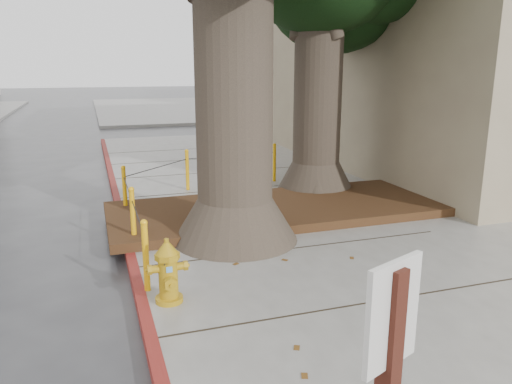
% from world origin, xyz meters
% --- Properties ---
extents(ground, '(140.00, 140.00, 0.00)m').
position_xyz_m(ground, '(0.00, 0.00, 0.00)').
color(ground, '#28282B').
rests_on(ground, ground).
extents(sidewalk_far, '(16.00, 20.00, 0.15)m').
position_xyz_m(sidewalk_far, '(6.00, 30.00, 0.07)').
color(sidewalk_far, slate).
rests_on(sidewalk_far, ground).
extents(curb_red, '(0.14, 26.00, 0.16)m').
position_xyz_m(curb_red, '(-2.00, 2.50, 0.07)').
color(curb_red, maroon).
rests_on(curb_red, ground).
extents(planter_bed, '(6.40, 2.60, 0.16)m').
position_xyz_m(planter_bed, '(0.90, 3.90, 0.23)').
color(planter_bed, black).
rests_on(planter_bed, sidewalk_main).
extents(building_side_white, '(10.00, 10.00, 9.00)m').
position_xyz_m(building_side_white, '(16.00, 26.00, 4.50)').
color(building_side_white, silver).
rests_on(building_side_white, ground).
extents(building_side_grey, '(12.00, 14.00, 12.00)m').
position_xyz_m(building_side_grey, '(22.00, 32.00, 6.00)').
color(building_side_grey, slate).
rests_on(building_side_grey, ground).
extents(bollard_ring, '(3.79, 5.39, 0.95)m').
position_xyz_m(bollard_ring, '(-0.87, 4.38, 0.66)').
color(bollard_ring, '#FCAF0E').
rests_on(bollard_ring, sidewalk_main).
extents(fire_hydrant, '(0.42, 0.37, 0.80)m').
position_xyz_m(fire_hydrant, '(-1.69, 0.79, 0.54)').
color(fire_hydrant, '#C09113').
rests_on(fire_hydrant, sidewalk_main).
extents(car_silver, '(3.94, 1.78, 1.31)m').
position_xyz_m(car_silver, '(6.06, 17.16, 0.66)').
color(car_silver, '#9F9EA3').
rests_on(car_silver, ground).
extents(car_red, '(4.17, 1.63, 1.35)m').
position_xyz_m(car_red, '(11.69, 19.92, 0.68)').
color(car_red, maroon).
rests_on(car_red, ground).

